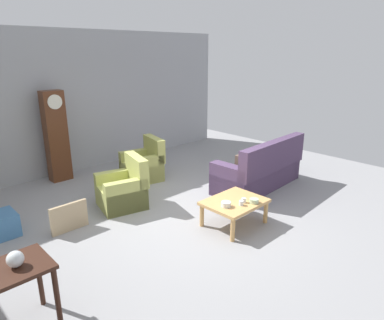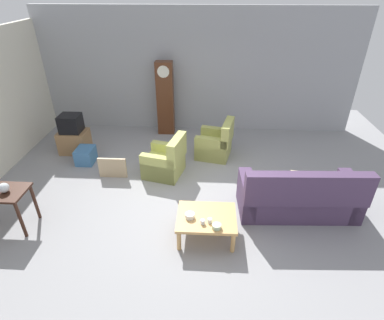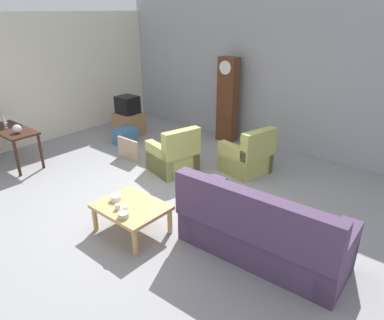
# 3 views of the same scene
# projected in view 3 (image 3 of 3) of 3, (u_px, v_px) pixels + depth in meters

# --- Properties ---
(ground_plane) EXTENTS (10.40, 10.40, 0.00)m
(ground_plane) POSITION_uv_depth(u_px,v_px,m) (157.00, 202.00, 5.80)
(ground_plane) COLOR gray
(garage_door_wall) EXTENTS (8.40, 0.16, 3.20)m
(garage_door_wall) POSITION_uv_depth(u_px,v_px,m) (271.00, 75.00, 7.69)
(garage_door_wall) COLOR #9EA0A5
(garage_door_wall) RESTS_ON ground_plane
(pegboard_wall_left) EXTENTS (0.12, 6.40, 2.88)m
(pegboard_wall_left) POSITION_uv_depth(u_px,v_px,m) (37.00, 80.00, 7.99)
(pegboard_wall_left) COLOR silver
(pegboard_wall_left) RESTS_ON ground_plane
(couch_floral) EXTENTS (2.14, 0.97, 1.04)m
(couch_floral) POSITION_uv_depth(u_px,v_px,m) (260.00, 232.00, 4.40)
(couch_floral) COLOR #4C3856
(couch_floral) RESTS_ON ground_plane
(armchair_olive_near) EXTENTS (0.95, 0.93, 0.92)m
(armchair_olive_near) POSITION_uv_depth(u_px,v_px,m) (174.00, 157.00, 6.75)
(armchair_olive_near) COLOR tan
(armchair_olive_near) RESTS_ON ground_plane
(armchair_olive_far) EXTENTS (0.94, 0.91, 0.92)m
(armchair_olive_far) POSITION_uv_depth(u_px,v_px,m) (247.00, 158.00, 6.72)
(armchair_olive_far) COLOR tan
(armchair_olive_far) RESTS_ON ground_plane
(coffee_table_wood) EXTENTS (0.96, 0.76, 0.42)m
(coffee_table_wood) POSITION_uv_depth(u_px,v_px,m) (131.00, 209.00, 4.89)
(coffee_table_wood) COLOR tan
(coffee_table_wood) RESTS_ON ground_plane
(console_table_dark) EXTENTS (1.30, 0.56, 0.75)m
(console_table_dark) POSITION_uv_depth(u_px,v_px,m) (12.00, 134.00, 6.96)
(console_table_dark) COLOR #381E14
(console_table_dark) RESTS_ON ground_plane
(grandfather_clock) EXTENTS (0.44, 0.30, 1.95)m
(grandfather_clock) POSITION_uv_depth(u_px,v_px,m) (228.00, 100.00, 8.13)
(grandfather_clock) COLOR #562D19
(grandfather_clock) RESTS_ON ground_plane
(tv_stand_cabinet) EXTENTS (0.68, 0.52, 0.55)m
(tv_stand_cabinet) POSITION_uv_depth(u_px,v_px,m) (129.00, 124.00, 8.80)
(tv_stand_cabinet) COLOR #997047
(tv_stand_cabinet) RESTS_ON ground_plane
(tv_crt) EXTENTS (0.48, 0.44, 0.42)m
(tv_crt) POSITION_uv_depth(u_px,v_px,m) (127.00, 105.00, 8.61)
(tv_crt) COLOR black
(tv_crt) RESTS_ON tv_stand_cabinet
(framed_picture_leaning) EXTENTS (0.60, 0.05, 0.46)m
(framed_picture_leaning) POSITION_uv_depth(u_px,v_px,m) (128.00, 149.00, 7.32)
(framed_picture_leaning) COLOR tan
(framed_picture_leaning) RESTS_ON ground_plane
(storage_box_blue) EXTENTS (0.39, 0.47, 0.36)m
(storage_box_blue) POSITION_uv_depth(u_px,v_px,m) (125.00, 136.00, 8.22)
(storage_box_blue) COLOR teal
(storage_box_blue) RESTS_ON ground_plane
(glass_dome_cloche) EXTENTS (0.16, 0.16, 0.16)m
(glass_dome_cloche) POSITION_uv_depth(u_px,v_px,m) (17.00, 129.00, 6.67)
(glass_dome_cloche) COLOR silver
(glass_dome_cloche) RESTS_ON console_table_dark
(cup_white_porcelain) EXTENTS (0.07, 0.07, 0.07)m
(cup_white_porcelain) POSITION_uv_depth(u_px,v_px,m) (125.00, 208.00, 4.72)
(cup_white_porcelain) COLOR white
(cup_white_porcelain) RESTS_ON coffee_table_wood
(cup_blue_rimmed) EXTENTS (0.07, 0.07, 0.08)m
(cup_blue_rimmed) POSITION_uv_depth(u_px,v_px,m) (118.00, 207.00, 4.76)
(cup_blue_rimmed) COLOR silver
(cup_blue_rimmed) RESTS_ON coffee_table_wood
(bowl_white_stacked) EXTENTS (0.15, 0.15, 0.08)m
(bowl_white_stacked) POSITION_uv_depth(u_px,v_px,m) (116.00, 198.00, 4.97)
(bowl_white_stacked) COLOR white
(bowl_white_stacked) RESTS_ON coffee_table_wood
(bowl_shallow_green) EXTENTS (0.15, 0.15, 0.07)m
(bowl_shallow_green) POSITION_uv_depth(u_px,v_px,m) (123.00, 215.00, 4.57)
(bowl_shallow_green) COLOR #B2C69E
(bowl_shallow_green) RESTS_ON coffee_table_wood
(wine_glass_mid) EXTENTS (0.08, 0.08, 0.21)m
(wine_glass_mid) POSITION_uv_depth(u_px,v_px,m) (4.00, 119.00, 7.08)
(wine_glass_mid) COLOR silver
(wine_glass_mid) RESTS_ON console_table_dark
(wine_glass_short) EXTENTS (0.07, 0.07, 0.20)m
(wine_glass_short) POSITION_uv_depth(u_px,v_px,m) (5.00, 122.00, 6.90)
(wine_glass_short) COLOR silver
(wine_glass_short) RESTS_ON console_table_dark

